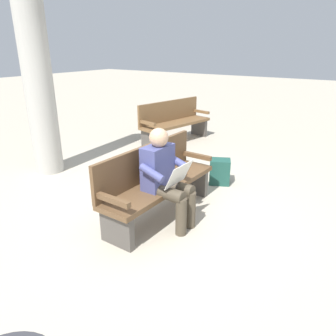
# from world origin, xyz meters

# --- Properties ---
(ground_plane) EXTENTS (40.00, 40.00, 0.00)m
(ground_plane) POSITION_xyz_m (0.00, 0.00, 0.00)
(ground_plane) COLOR #B7AD99
(bench_near) EXTENTS (1.81, 0.52, 0.90)m
(bench_near) POSITION_xyz_m (-0.00, -0.07, 0.46)
(bench_near) COLOR brown
(bench_near) RESTS_ON ground
(person_seated) EXTENTS (0.58, 0.58, 1.18)m
(person_seated) POSITION_xyz_m (0.13, 0.16, 0.63)
(person_seated) COLOR #474C84
(person_seated) RESTS_ON ground
(backpack) EXTENTS (0.37, 0.39, 0.40)m
(backpack) POSITION_xyz_m (-1.35, 0.18, 0.20)
(backpack) COLOR #1E4C42
(backpack) RESTS_ON ground
(bench_far) EXTENTS (1.86, 0.83, 0.90)m
(bench_far) POSITION_xyz_m (-2.96, -1.72, 0.46)
(bench_far) COLOR brown
(bench_far) RESTS_ON ground
(support_pillar) EXTENTS (0.46, 0.46, 3.78)m
(support_pillar) POSITION_xyz_m (-0.22, -2.51, 1.89)
(support_pillar) COLOR #B2AFA8
(support_pillar) RESTS_ON ground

